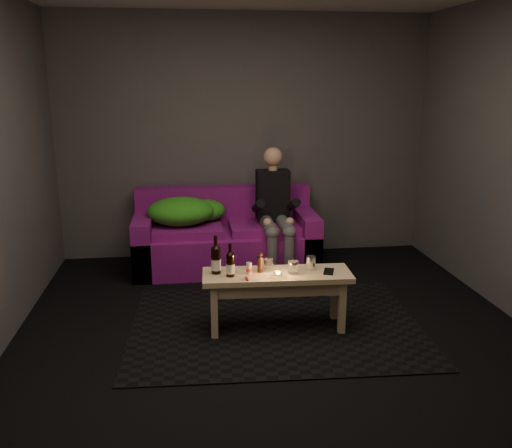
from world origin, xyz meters
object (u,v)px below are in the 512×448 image
Objects in this scene: coffee_table at (277,283)px; beer_bottle_a at (216,260)px; beer_bottle_b at (230,264)px; steel_cup at (311,263)px; person at (275,208)px; sofa at (226,239)px.

coffee_table is 0.51m from beer_bottle_a.
beer_bottle_b is 2.47× the size of steel_cup.
steel_cup is (0.06, -1.36, -0.12)m from person.
sofa reaches higher than beer_bottle_b.
beer_bottle_a is (-0.47, 0.05, 0.19)m from coffee_table.
beer_bottle_a reaches higher than steel_cup.
coffee_table is at bearing -6.17° from beer_bottle_a.
beer_bottle_a is (-0.18, -1.51, 0.29)m from sofa.
sofa is 17.84× the size of steel_cup.
steel_cup is at bearing -0.02° from beer_bottle_a.
beer_bottle_a is at bearing 173.83° from coffee_table.
coffee_table is (-0.21, -1.41, -0.26)m from person.
beer_bottle_b is 0.65m from steel_cup.
person is at bearing 63.36° from beer_bottle_a.
person is 1.36m from steel_cup.
sofa is 1.59m from coffee_table.
steel_cup is at bearing -87.36° from person.
steel_cup reaches higher than coffee_table.
sofa is 6.21× the size of beer_bottle_a.
sofa is 1.61m from beer_bottle_b.
steel_cup is (0.74, -0.00, -0.06)m from beer_bottle_a.
steel_cup is (0.56, -1.51, 0.23)m from sofa.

